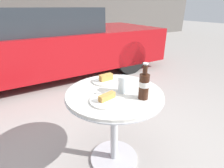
% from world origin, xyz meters
% --- Properties ---
extents(ground_plane, '(30.00, 30.00, 0.00)m').
position_xyz_m(ground_plane, '(0.00, 0.00, 0.00)').
color(ground_plane, gray).
extents(bistro_table, '(0.75, 0.75, 0.69)m').
position_xyz_m(bistro_table, '(0.00, 0.00, 0.53)').
color(bistro_table, '#B7B7BC').
rests_on(bistro_table, ground_plane).
extents(cola_bottle_left, '(0.07, 0.07, 0.26)m').
position_xyz_m(cola_bottle_left, '(0.12, -0.19, 0.79)').
color(cola_bottle_left, '#33190F').
rests_on(cola_bottle_left, bistro_table).
extents(drinking_glass, '(0.07, 0.07, 0.13)m').
position_xyz_m(drinking_glass, '(0.05, -0.03, 0.74)').
color(drinking_glass, black).
rests_on(drinking_glass, bistro_table).
extents(lunch_plate_near, '(0.24, 0.24, 0.06)m').
position_xyz_m(lunch_plate_near, '(-0.12, -0.10, 0.70)').
color(lunch_plate_near, silver).
rests_on(lunch_plate_near, bistro_table).
extents(lunch_plate_far, '(0.24, 0.24, 0.07)m').
position_xyz_m(lunch_plate_far, '(0.04, 0.21, 0.70)').
color(lunch_plate_far, silver).
rests_on(lunch_plate_far, bistro_table).
extents(parked_car, '(4.59, 1.83, 1.27)m').
position_xyz_m(parked_car, '(-0.00, 2.61, 0.62)').
color(parked_car, '#9E0F14').
rests_on(parked_car, ground_plane).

